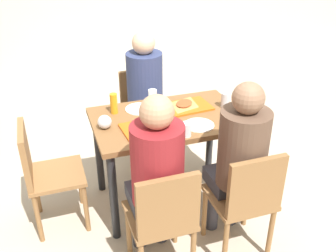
{
  "coord_description": "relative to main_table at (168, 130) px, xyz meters",
  "views": [
    {
      "loc": [
        -0.84,
        -2.47,
        2.12
      ],
      "look_at": [
        0.0,
        0.0,
        0.69
      ],
      "focal_mm": 41.56,
      "sensor_mm": 36.0,
      "label": 1
    }
  ],
  "objects": [
    {
      "name": "ground_plane",
      "position": [
        0.0,
        0.0,
        -0.67
      ],
      "size": [
        10.0,
        10.0,
        0.02
      ],
      "primitive_type": "cube",
      "color": "#B7A893"
    },
    {
      "name": "main_table",
      "position": [
        0.0,
        0.0,
        0.0
      ],
      "size": [
        1.14,
        0.73,
        0.77
      ],
      "color": "brown",
      "rests_on": "ground_plane"
    },
    {
      "name": "chair_near_left",
      "position": [
        -0.28,
        -0.75,
        -0.16
      ],
      "size": [
        0.4,
        0.4,
        0.85
      ],
      "color": "olive",
      "rests_on": "ground_plane"
    },
    {
      "name": "chair_near_right",
      "position": [
        0.28,
        -0.75,
        -0.16
      ],
      "size": [
        0.4,
        0.4,
        0.85
      ],
      "color": "olive",
      "rests_on": "ground_plane"
    },
    {
      "name": "chair_far_side",
      "position": [
        0.0,
        0.75,
        -0.16
      ],
      "size": [
        0.4,
        0.4,
        0.85
      ],
      "color": "olive",
      "rests_on": "ground_plane"
    },
    {
      "name": "chair_left_end",
      "position": [
        -0.95,
        0.0,
        -0.16
      ],
      "size": [
        0.4,
        0.4,
        0.85
      ],
      "color": "olive",
      "rests_on": "ground_plane"
    },
    {
      "name": "person_in_red",
      "position": [
        -0.28,
        -0.61,
        0.09
      ],
      "size": [
        0.32,
        0.42,
        1.26
      ],
      "color": "#383842",
      "rests_on": "ground_plane"
    },
    {
      "name": "person_in_brown_jacket",
      "position": [
        0.28,
        -0.61,
        0.09
      ],
      "size": [
        0.32,
        0.42,
        1.26
      ],
      "color": "#383842",
      "rests_on": "ground_plane"
    },
    {
      "name": "person_far_side",
      "position": [
        -0.0,
        0.61,
        0.09
      ],
      "size": [
        0.32,
        0.42,
        1.26
      ],
      "color": "#383842",
      "rests_on": "ground_plane"
    },
    {
      "name": "tray_red_near",
      "position": [
        -0.2,
        -0.13,
        0.12
      ],
      "size": [
        0.38,
        0.29,
        0.02
      ],
      "primitive_type": "cube",
      "rotation": [
        0.0,
        0.0,
        0.08
      ],
      "color": "#D85914",
      "rests_on": "main_table"
    },
    {
      "name": "tray_red_far",
      "position": [
        0.2,
        0.11,
        0.12
      ],
      "size": [
        0.38,
        0.29,
        0.02
      ],
      "primitive_type": "cube",
      "rotation": [
        0.0,
        0.0,
        0.08
      ],
      "color": "#D85914",
      "rests_on": "main_table"
    },
    {
      "name": "paper_plate_center",
      "position": [
        -0.17,
        0.2,
        0.12
      ],
      "size": [
        0.22,
        0.22,
        0.01
      ],
      "primitive_type": "cylinder",
      "color": "white",
      "rests_on": "main_table"
    },
    {
      "name": "paper_plate_near_edge",
      "position": [
        0.17,
        -0.2,
        0.12
      ],
      "size": [
        0.22,
        0.22,
        0.01
      ],
      "primitive_type": "cylinder",
      "color": "white",
      "rests_on": "main_table"
    },
    {
      "name": "pizza_slice_a",
      "position": [
        -0.19,
        -0.13,
        0.14
      ],
      "size": [
        0.23,
        0.27,
        0.02
      ],
      "color": "#C68C47",
      "rests_on": "tray_red_near"
    },
    {
      "name": "pizza_slice_b",
      "position": [
        0.18,
        0.13,
        0.14
      ],
      "size": [
        0.28,
        0.29,
        0.02
      ],
      "color": "#C68C47",
      "rests_on": "tray_red_far"
    },
    {
      "name": "plastic_cup_a",
      "position": [
        -0.03,
        0.31,
        0.16
      ],
      "size": [
        0.07,
        0.07,
        0.1
      ],
      "primitive_type": "cylinder",
      "color": "white",
      "rests_on": "main_table"
    },
    {
      "name": "plastic_cup_b",
      "position": [
        0.03,
        -0.31,
        0.16
      ],
      "size": [
        0.07,
        0.07,
        0.1
      ],
      "primitive_type": "cylinder",
      "color": "white",
      "rests_on": "main_table"
    },
    {
      "name": "soda_can",
      "position": [
        0.48,
        0.02,
        0.17
      ],
      "size": [
        0.07,
        0.07,
        0.12
      ],
      "primitive_type": "cylinder",
      "color": "#B7BCC6",
      "rests_on": "main_table"
    },
    {
      "name": "condiment_bottle",
      "position": [
        -0.37,
        0.2,
        0.19
      ],
      "size": [
        0.06,
        0.06,
        0.16
      ],
      "primitive_type": "cylinder",
      "color": "orange",
      "rests_on": "main_table"
    },
    {
      "name": "foil_bundle",
      "position": [
        -0.48,
        -0.02,
        0.16
      ],
      "size": [
        0.1,
        0.1,
        0.1
      ],
      "primitive_type": "sphere",
      "color": "silver",
      "rests_on": "main_table"
    }
  ]
}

